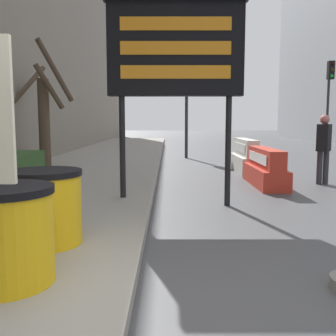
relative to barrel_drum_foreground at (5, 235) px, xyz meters
name	(u,v)px	position (x,y,z in m)	size (l,w,h in m)	color
ground_plane	(131,320)	(1.03, -0.33, -0.54)	(120.00, 120.00, 0.00)	#474749
bare_tree	(44,111)	(-2.19, 8.11, 1.19)	(1.78, 1.86, 3.47)	#4C3D2D
barrel_drum_foreground	(5,235)	(0.00, 0.00, 0.00)	(0.80, 0.80, 0.79)	yellow
barrel_drum_middle	(45,207)	(0.00, 1.04, 0.00)	(0.80, 0.80, 0.79)	yellow
message_board	(176,49)	(1.43, 3.60, 2.08)	(2.37, 0.36, 3.49)	black
jersey_barrier_red_striped	(265,169)	(3.51, 5.77, -0.17)	(0.59, 2.11, 0.84)	red
jersey_barrier_white	(245,158)	(3.51, 8.11, -0.13)	(0.54, 2.06, 0.95)	silver
traffic_cone_near	(247,153)	(4.13, 10.89, -0.22)	(0.37, 0.37, 0.66)	black
traffic_light_near_curb	(187,94)	(2.03, 12.34, 1.94)	(0.28, 0.44, 3.41)	#2D2D30
traffic_light_far_side	(329,87)	(8.96, 15.86, 2.53)	(0.28, 0.44, 4.26)	#2D2D30
pedestrian_worker	(324,144)	(4.87, 5.92, 0.40)	(0.44, 0.49, 1.59)	#333338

